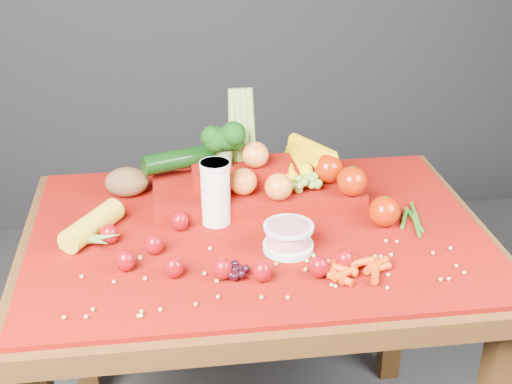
{
  "coord_description": "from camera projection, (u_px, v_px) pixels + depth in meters",
  "views": [
    {
      "loc": [
        -0.2,
        -1.45,
        1.58
      ],
      "look_at": [
        0.0,
        0.02,
        0.85
      ],
      "focal_mm": 50.0,
      "sensor_mm": 36.0,
      "label": 1
    }
  ],
  "objects": [
    {
      "name": "strawberry_scatter",
      "position": [
        208.0,
        253.0,
        1.53
      ],
      "size": [
        0.54,
        0.28,
        0.05
      ],
      "color": "#810002",
      "rests_on": "red_cloth"
    },
    {
      "name": "dark_grape_cluster",
      "position": [
        236.0,
        271.0,
        1.49
      ],
      "size": [
        0.06,
        0.05,
        0.03
      ],
      "primitive_type": null,
      "color": "black",
      "rests_on": "red_cloth"
    },
    {
      "name": "yogurt_bowl",
      "position": [
        288.0,
        237.0,
        1.58
      ],
      "size": [
        0.11,
        0.11,
        0.06
      ],
      "rotation": [
        0.0,
        0.0,
        -0.16
      ],
      "color": "silver",
      "rests_on": "red_cloth"
    },
    {
      "name": "produce_mound",
      "position": [
        264.0,
        178.0,
        1.79
      ],
      "size": [
        0.61,
        0.37,
        0.27
      ],
      "color": "#7E0904",
      "rests_on": "red_cloth"
    },
    {
      "name": "milk_glass",
      "position": [
        216.0,
        191.0,
        1.67
      ],
      "size": [
        0.07,
        0.07,
        0.16
      ],
      "rotation": [
        0.0,
        0.0,
        0.42
      ],
      "color": "white",
      "rests_on": "red_cloth"
    },
    {
      "name": "red_cloth",
      "position": [
        257.0,
        231.0,
        1.68
      ],
      "size": [
        1.05,
        0.75,
        0.01
      ],
      "primitive_type": "cube",
      "color": "#7E0904",
      "rests_on": "table"
    },
    {
      "name": "corn_ear",
      "position": [
        91.0,
        235.0,
        1.61
      ],
      "size": [
        0.25,
        0.27,
        0.06
      ],
      "rotation": [
        0.0,
        0.0,
        1.01
      ],
      "color": "gold",
      "rests_on": "red_cloth"
    },
    {
      "name": "green_bean_pile",
      "position": [
        411.0,
        219.0,
        1.71
      ],
      "size": [
        0.14,
        0.12,
        0.01
      ],
      "primitive_type": null,
      "color": "#245C15",
      "rests_on": "red_cloth"
    },
    {
      "name": "soybean_scatter",
      "position": [
        270.0,
        273.0,
        1.5
      ],
      "size": [
        0.84,
        0.24,
        0.01
      ],
      "primitive_type": null,
      "color": "#A89148",
      "rests_on": "red_cloth"
    },
    {
      "name": "potato",
      "position": [
        127.0,
        182.0,
        1.82
      ],
      "size": [
        0.11,
        0.08,
        0.08
      ],
      "primitive_type": "ellipsoid",
      "color": "#543420",
      "rests_on": "red_cloth"
    },
    {
      "name": "table",
      "position": [
        257.0,
        268.0,
        1.72
      ],
      "size": [
        1.1,
        0.8,
        0.75
      ],
      "color": "#3D210E",
      "rests_on": "ground"
    },
    {
      "name": "baby_carrot_pile",
      "position": [
        355.0,
        264.0,
        1.51
      ],
      "size": [
        0.17,
        0.17,
        0.03
      ],
      "primitive_type": null,
      "color": "#C43806",
      "rests_on": "red_cloth"
    }
  ]
}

